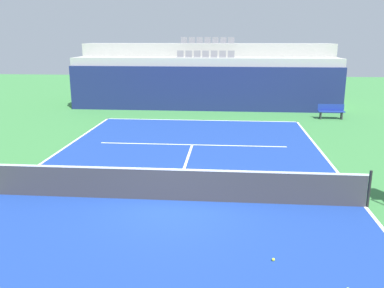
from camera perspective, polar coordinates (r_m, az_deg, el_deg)
ground_plane at (r=12.10m, az=-2.61°, el=-7.87°), size 80.00×80.00×0.00m
court_surface at (r=12.10m, az=-2.61°, el=-7.84°), size 11.00×24.00×0.01m
baseline_far at (r=23.54m, az=1.20°, el=3.33°), size 11.00×0.10×0.00m
sideline_right at (r=12.63m, az=22.97°, el=-8.03°), size 0.10×24.00×0.00m
service_line_far at (r=18.14m, az=0.03°, el=-0.10°), size 8.26×0.10×0.00m
centre_service_line at (r=15.08m, az=-1.02°, el=-3.19°), size 0.10×6.40×0.00m
back_wall at (r=26.47m, az=1.68°, el=7.65°), size 17.54×0.30×2.82m
stands_tier_lower at (r=27.78m, az=1.85°, el=8.52°), size 17.54×2.40×3.33m
stands_tier_upper at (r=30.12m, az=2.12°, el=9.82°), size 17.54×2.40×4.20m
seating_row_lower at (r=27.74m, az=1.89°, el=12.22°), size 3.82×0.44×0.44m
seating_row_upper at (r=30.11m, az=2.17°, el=14.06°), size 3.82×0.44×0.44m
tennis_net at (r=11.92m, az=-2.64°, el=-5.61°), size 11.08×0.08×1.07m
player_bench at (r=25.25m, az=18.80°, el=4.46°), size 1.50×0.40×0.85m
tennis_ball_0 at (r=9.23m, az=11.25°, el=-15.49°), size 0.07×0.07×0.07m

